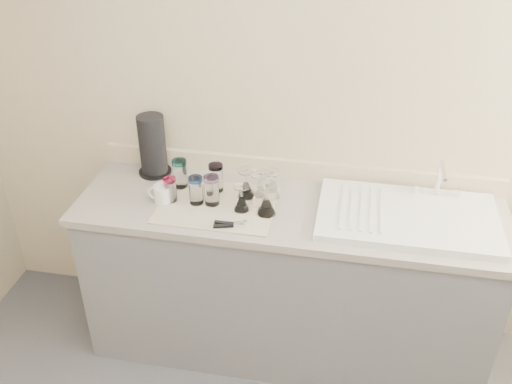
% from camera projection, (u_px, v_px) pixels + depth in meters
% --- Properties ---
extents(room_envelope, '(3.54, 3.50, 2.52)m').
position_uv_depth(room_envelope, '(227.00, 249.00, 1.38)').
color(room_envelope, '#4A4A4F').
rests_on(room_envelope, ground).
extents(counter_unit, '(2.06, 0.62, 0.90)m').
position_uv_depth(counter_unit, '(286.00, 280.00, 2.96)').
color(counter_unit, slate).
rests_on(counter_unit, ground).
extents(sink_unit, '(0.82, 0.50, 0.22)m').
position_uv_depth(sink_unit, '(408.00, 216.00, 2.63)').
color(sink_unit, white).
rests_on(sink_unit, counter_unit).
extents(dish_towel, '(0.55, 0.42, 0.01)m').
position_uv_depth(dish_towel, '(217.00, 205.00, 2.73)').
color(dish_towel, beige).
rests_on(dish_towel, counter_unit).
extents(tumbler_teal, '(0.07, 0.07, 0.15)m').
position_uv_depth(tumbler_teal, '(180.00, 173.00, 2.84)').
color(tumbler_teal, white).
rests_on(tumbler_teal, dish_towel).
extents(tumbler_purple, '(0.07, 0.07, 0.14)m').
position_uv_depth(tumbler_purple, '(216.00, 178.00, 2.80)').
color(tumbler_purple, white).
rests_on(tumbler_purple, dish_towel).
extents(tumbler_magenta, '(0.06, 0.06, 0.12)m').
position_uv_depth(tumbler_magenta, '(170.00, 189.00, 2.73)').
color(tumbler_magenta, white).
rests_on(tumbler_magenta, dish_towel).
extents(tumbler_blue, '(0.07, 0.07, 0.14)m').
position_uv_depth(tumbler_blue, '(196.00, 190.00, 2.71)').
color(tumbler_blue, white).
rests_on(tumbler_blue, dish_towel).
extents(tumbler_lavender, '(0.07, 0.07, 0.15)m').
position_uv_depth(tumbler_lavender, '(212.00, 190.00, 2.70)').
color(tumbler_lavender, white).
rests_on(tumbler_lavender, dish_towel).
extents(goblet_back_left, '(0.08, 0.08, 0.15)m').
position_uv_depth(goblet_back_left, '(246.00, 188.00, 2.77)').
color(goblet_back_left, white).
rests_on(goblet_back_left, dish_towel).
extents(goblet_back_right, '(0.08, 0.08, 0.14)m').
position_uv_depth(goblet_back_right, '(272.00, 188.00, 2.77)').
color(goblet_back_right, white).
rests_on(goblet_back_right, dish_towel).
extents(goblet_front_left, '(0.07, 0.07, 0.13)m').
position_uv_depth(goblet_front_left, '(241.00, 202.00, 2.67)').
color(goblet_front_left, white).
rests_on(goblet_front_left, dish_towel).
extents(goblet_front_right, '(0.09, 0.09, 0.16)m').
position_uv_depth(goblet_front_right, '(266.00, 204.00, 2.64)').
color(goblet_front_right, white).
rests_on(goblet_front_right, dish_towel).
extents(goblet_extra, '(0.09, 0.09, 0.16)m').
position_uv_depth(goblet_extra, '(260.00, 193.00, 2.71)').
color(goblet_extra, white).
rests_on(goblet_extra, dish_towel).
extents(can_opener, '(0.15, 0.06, 0.02)m').
position_uv_depth(can_opener, '(230.00, 225.00, 2.57)').
color(can_opener, silver).
rests_on(can_opener, dish_towel).
extents(white_mug, '(0.12, 0.09, 0.09)m').
position_uv_depth(white_mug, '(162.00, 194.00, 2.74)').
color(white_mug, white).
rests_on(white_mug, counter_unit).
extents(paper_towel_roll, '(0.17, 0.17, 0.32)m').
position_uv_depth(paper_towel_roll, '(153.00, 146.00, 2.92)').
color(paper_towel_roll, black).
rests_on(paper_towel_roll, counter_unit).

